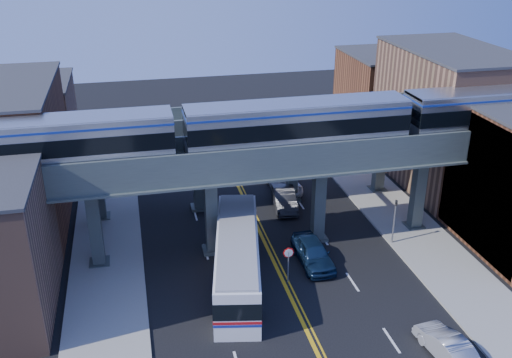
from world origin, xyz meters
TOP-DOWN VIEW (x-y plane):
  - ground at (0.00, 0.00)m, footprint 120.00×120.00m
  - sidewalk_west at (-11.50, 10.00)m, footprint 5.00×70.00m
  - sidewalk_east at (11.50, 10.00)m, footprint 5.00×70.00m
  - building_west_b at (-18.50, 16.00)m, footprint 8.00×14.00m
  - building_west_c at (-18.50, 29.00)m, footprint 8.00×10.00m
  - building_east_b at (18.50, 16.00)m, footprint 8.00×14.00m
  - building_east_c at (18.50, 29.00)m, footprint 8.00×10.00m
  - mural_panel at (14.55, 4.00)m, footprint 0.10×9.50m
  - elevated_viaduct_near at (0.00, 8.00)m, footprint 52.00×3.60m
  - elevated_viaduct_far at (0.00, 15.00)m, footprint 52.00×3.60m
  - transit_train at (2.16, 8.00)m, footprint 47.82×3.00m
  - stop_sign at (0.30, 3.00)m, footprint 0.76×0.09m
  - traffic_signal at (9.20, 6.00)m, footprint 0.15×0.18m
  - transit_bus at (-2.92, 3.99)m, footprint 5.16×12.89m
  - car_lane_a at (2.63, 4.83)m, footprint 2.17×5.13m
  - car_lane_b at (2.98, 13.66)m, footprint 2.35×5.19m
  - car_lane_c at (3.86, 17.04)m, footprint 2.52×5.41m
  - car_lane_d at (4.24, 20.71)m, footprint 2.32×5.38m
  - car_parked_curb at (6.83, -5.90)m, footprint 2.06×4.56m

SIDE VIEW (x-z plane):
  - ground at x=0.00m, z-range 0.00..0.00m
  - sidewalk_west at x=-11.50m, z-range 0.00..0.16m
  - sidewalk_east at x=11.50m, z-range 0.00..0.16m
  - car_parked_curb at x=6.83m, z-range 0.00..1.45m
  - car_lane_c at x=3.86m, z-range 0.00..1.50m
  - car_lane_d at x=4.24m, z-range 0.00..1.54m
  - car_lane_b at x=2.98m, z-range 0.00..1.65m
  - car_lane_a at x=2.63m, z-range 0.00..1.73m
  - transit_bus at x=-2.92m, z-range 0.04..3.29m
  - stop_sign at x=0.30m, z-range 0.44..3.07m
  - traffic_signal at x=9.20m, z-range 0.25..4.35m
  - building_west_c at x=-18.50m, z-range 0.00..8.00m
  - building_east_c at x=18.50m, z-range 0.00..9.00m
  - mural_panel at x=14.55m, z-range 0.00..9.50m
  - building_west_b at x=-18.50m, z-range 0.00..11.00m
  - building_east_b at x=18.50m, z-range 0.00..12.00m
  - elevated_viaduct_near at x=0.00m, z-range 2.77..10.17m
  - elevated_viaduct_far at x=0.00m, z-range 2.77..10.17m
  - transit_train at x=2.16m, z-range 7.54..11.04m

